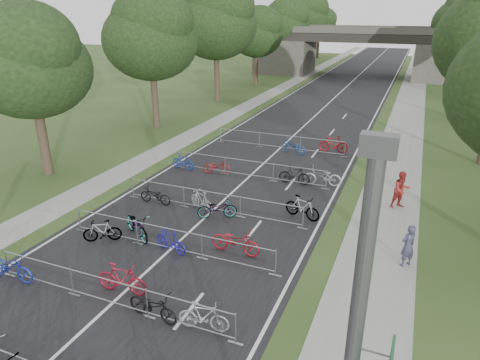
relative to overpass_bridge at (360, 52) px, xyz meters
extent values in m
cube|color=black|center=(0.00, -15.00, -3.53)|extent=(11.00, 140.00, 0.01)
cube|color=gray|center=(8.00, -15.00, -3.53)|extent=(3.00, 140.00, 0.01)
cube|color=gray|center=(-7.50, -15.00, -3.53)|extent=(2.00, 140.00, 0.01)
cube|color=silver|center=(0.00, -15.00, -3.53)|extent=(0.12, 140.00, 0.00)
cube|color=#41403A|center=(-11.50, 0.00, -1.03)|extent=(8.00, 8.00, 5.00)
cube|color=#41403A|center=(11.50, 0.00, -1.03)|extent=(8.00, 8.00, 5.00)
cube|color=black|center=(0.00, 0.00, 2.07)|extent=(30.00, 8.00, 1.20)
cube|color=#41403A|center=(0.00, -3.80, 3.07)|extent=(30.00, 0.40, 0.90)
cube|color=#41403A|center=(0.00, 3.80, 3.07)|extent=(30.00, 0.40, 0.90)
cube|color=#4C4C51|center=(8.30, -63.00, 4.57)|extent=(0.35, 0.18, 0.22)
cylinder|color=#33261C|center=(-11.50, -49.00, -1.43)|extent=(0.56, 0.56, 4.20)
ellipsoid|color=black|center=(-11.50, -49.00, 2.68)|extent=(6.72, 6.72, 5.51)
sphere|color=black|center=(-10.90, -49.50, 4.03)|extent=(5.38, 5.38, 5.38)
sphere|color=black|center=(-12.00, -48.50, 1.84)|extent=(4.37, 4.37, 4.37)
cylinder|color=#33261C|center=(-11.50, -37.00, -1.17)|extent=(0.56, 0.56, 4.72)
ellipsoid|color=black|center=(-11.50, -37.00, 3.46)|extent=(7.56, 7.56, 6.20)
sphere|color=black|center=(-10.90, -37.50, 4.97)|extent=(6.05, 6.05, 6.05)
sphere|color=black|center=(-12.00, -36.50, 2.51)|extent=(4.91, 4.91, 4.91)
cylinder|color=#33261C|center=(-11.50, -25.00, -0.91)|extent=(0.56, 0.56, 5.25)
ellipsoid|color=black|center=(-11.50, -25.00, 4.24)|extent=(8.40, 8.40, 6.89)
sphere|color=black|center=(-10.90, -25.50, 5.92)|extent=(6.72, 6.72, 6.72)
sphere|color=black|center=(-12.00, -24.50, 3.19)|extent=(5.46, 5.46, 5.46)
cylinder|color=#33261C|center=(13.00, -25.00, -1.61)|extent=(0.56, 0.56, 3.85)
ellipsoid|color=black|center=(13.00, -25.00, 2.16)|extent=(6.16, 6.16, 5.05)
sphere|color=black|center=(12.50, -24.50, 1.39)|extent=(4.00, 4.00, 4.00)
cylinder|color=#33261C|center=(-11.50, -13.00, -1.43)|extent=(0.56, 0.56, 4.20)
ellipsoid|color=black|center=(-11.50, -13.00, 2.68)|extent=(6.72, 6.72, 5.51)
sphere|color=black|center=(-10.90, -13.50, 4.03)|extent=(5.38, 5.38, 5.38)
sphere|color=black|center=(-12.00, -12.50, 1.84)|extent=(4.37, 4.37, 4.37)
cylinder|color=#33261C|center=(13.00, -13.00, -1.29)|extent=(0.56, 0.56, 4.48)
ellipsoid|color=black|center=(13.00, -13.00, 3.10)|extent=(7.17, 7.17, 5.88)
sphere|color=black|center=(13.60, -13.50, 4.53)|extent=(5.73, 5.73, 5.73)
sphere|color=black|center=(12.50, -12.50, 2.20)|extent=(4.66, 4.66, 4.66)
cylinder|color=#33261C|center=(-11.50, -1.00, -1.17)|extent=(0.56, 0.56, 4.72)
ellipsoid|color=black|center=(-11.50, -1.00, 3.46)|extent=(7.56, 7.56, 6.20)
sphere|color=black|center=(-10.90, -1.50, 4.97)|extent=(6.05, 6.05, 6.05)
sphere|color=black|center=(-12.00, -0.50, 2.51)|extent=(4.91, 4.91, 4.91)
cylinder|color=#33261C|center=(13.00, -1.00, -0.98)|extent=(0.56, 0.56, 5.11)
ellipsoid|color=black|center=(13.00, -1.00, 4.03)|extent=(8.18, 8.18, 6.70)
sphere|color=black|center=(13.60, -1.50, 5.66)|extent=(6.54, 6.54, 6.54)
sphere|color=black|center=(12.50, -0.50, 3.01)|extent=(5.31, 5.31, 5.31)
cylinder|color=#33261C|center=(-11.50, 11.00, -0.91)|extent=(0.56, 0.56, 5.25)
ellipsoid|color=black|center=(-11.50, 11.00, 4.24)|extent=(8.40, 8.40, 6.89)
sphere|color=black|center=(-10.90, 10.50, 5.92)|extent=(6.72, 6.72, 6.72)
sphere|color=black|center=(-12.00, 11.50, 3.19)|extent=(5.46, 5.46, 5.46)
cylinder|color=#33261C|center=(13.00, 11.00, -1.61)|extent=(0.56, 0.56, 3.85)
ellipsoid|color=black|center=(13.00, 11.00, 2.16)|extent=(6.16, 6.16, 5.05)
sphere|color=black|center=(13.60, 10.50, 3.40)|extent=(4.93, 4.93, 4.93)
sphere|color=black|center=(12.50, 11.50, 1.39)|extent=(4.00, 4.00, 4.00)
cylinder|color=#33261C|center=(-11.50, 23.00, -1.43)|extent=(0.56, 0.56, 4.20)
ellipsoid|color=black|center=(-11.50, 23.00, 2.68)|extent=(6.72, 6.72, 5.51)
sphere|color=black|center=(-10.90, 22.50, 4.03)|extent=(5.38, 5.38, 5.38)
sphere|color=black|center=(-12.00, 23.50, 1.84)|extent=(4.37, 4.37, 4.37)
cylinder|color=#33261C|center=(13.00, 23.00, -1.29)|extent=(0.56, 0.56, 4.48)
ellipsoid|color=black|center=(13.00, 23.00, 3.10)|extent=(7.17, 7.17, 5.88)
sphere|color=black|center=(13.60, 22.50, 4.53)|extent=(5.73, 5.73, 5.73)
sphere|color=black|center=(12.50, 23.50, 2.20)|extent=(4.66, 4.66, 4.66)
cylinder|color=gray|center=(0.00, -61.40, -2.48)|extent=(9.20, 0.04, 0.04)
cylinder|color=gray|center=(0.00, -57.80, -2.48)|extent=(9.20, 0.04, 0.04)
cylinder|color=gray|center=(0.00, -57.80, -3.35)|extent=(9.20, 0.04, 0.04)
cylinder|color=gray|center=(-4.60, -57.80, -2.98)|extent=(0.05, 0.05, 1.10)
cube|color=gray|center=(-4.60, -57.80, -3.52)|extent=(0.50, 0.08, 0.03)
cylinder|color=gray|center=(-1.53, -57.80, -2.98)|extent=(0.05, 0.05, 1.10)
cube|color=gray|center=(-1.53, -57.80, -3.52)|extent=(0.50, 0.08, 0.03)
cylinder|color=gray|center=(1.53, -57.80, -2.98)|extent=(0.05, 0.05, 1.10)
cube|color=gray|center=(1.53, -57.80, -3.52)|extent=(0.50, 0.08, 0.03)
cylinder|color=gray|center=(4.60, -57.80, -2.98)|extent=(0.05, 0.05, 1.10)
cube|color=gray|center=(4.60, -57.80, -3.52)|extent=(0.50, 0.08, 0.03)
cylinder|color=gray|center=(0.00, -54.00, -2.48)|extent=(9.20, 0.04, 0.04)
cylinder|color=gray|center=(0.00, -54.00, -3.35)|extent=(9.20, 0.04, 0.04)
cylinder|color=gray|center=(-4.60, -54.00, -2.98)|extent=(0.05, 0.05, 1.10)
cube|color=gray|center=(-4.60, -54.00, -3.52)|extent=(0.50, 0.08, 0.03)
cylinder|color=gray|center=(-1.53, -54.00, -2.98)|extent=(0.05, 0.05, 1.10)
cube|color=gray|center=(-1.53, -54.00, -3.52)|extent=(0.50, 0.08, 0.03)
cylinder|color=gray|center=(1.53, -54.00, -2.98)|extent=(0.05, 0.05, 1.10)
cube|color=gray|center=(1.53, -54.00, -3.52)|extent=(0.50, 0.08, 0.03)
cylinder|color=gray|center=(4.60, -54.00, -2.98)|extent=(0.05, 0.05, 1.10)
cube|color=gray|center=(4.60, -54.00, -3.52)|extent=(0.50, 0.08, 0.03)
cylinder|color=gray|center=(0.00, -50.00, -2.48)|extent=(9.20, 0.04, 0.04)
cylinder|color=gray|center=(0.00, -50.00, -3.35)|extent=(9.20, 0.04, 0.04)
cylinder|color=gray|center=(-4.60, -50.00, -2.98)|extent=(0.05, 0.05, 1.10)
cube|color=gray|center=(-4.60, -50.00, -3.52)|extent=(0.50, 0.08, 0.03)
cylinder|color=gray|center=(-1.53, -50.00, -2.98)|extent=(0.05, 0.05, 1.10)
cube|color=gray|center=(-1.53, -50.00, -3.52)|extent=(0.50, 0.08, 0.03)
cylinder|color=gray|center=(1.53, -50.00, -2.98)|extent=(0.05, 0.05, 1.10)
cube|color=gray|center=(1.53, -50.00, -3.52)|extent=(0.50, 0.08, 0.03)
cylinder|color=gray|center=(4.60, -50.00, -2.98)|extent=(0.05, 0.05, 1.10)
cube|color=gray|center=(4.60, -50.00, -3.52)|extent=(0.50, 0.08, 0.03)
cylinder|color=gray|center=(0.00, -45.00, -2.48)|extent=(9.20, 0.04, 0.04)
cylinder|color=gray|center=(0.00, -45.00, -3.35)|extent=(9.20, 0.04, 0.04)
cylinder|color=gray|center=(-4.60, -45.00, -2.98)|extent=(0.05, 0.05, 1.10)
cube|color=gray|center=(-4.60, -45.00, -3.52)|extent=(0.50, 0.08, 0.03)
cylinder|color=gray|center=(-1.53, -45.00, -2.98)|extent=(0.05, 0.05, 1.10)
cube|color=gray|center=(-1.53, -45.00, -3.52)|extent=(0.50, 0.08, 0.03)
cylinder|color=gray|center=(1.53, -45.00, -2.98)|extent=(0.05, 0.05, 1.10)
cube|color=gray|center=(1.53, -45.00, -3.52)|extent=(0.50, 0.08, 0.03)
cylinder|color=gray|center=(4.60, -45.00, -2.98)|extent=(0.05, 0.05, 1.10)
cube|color=gray|center=(4.60, -45.00, -3.52)|extent=(0.50, 0.08, 0.03)
cylinder|color=gray|center=(0.00, -39.00, -2.48)|extent=(9.20, 0.04, 0.04)
cylinder|color=gray|center=(0.00, -39.00, -3.35)|extent=(9.20, 0.04, 0.04)
cylinder|color=gray|center=(-4.60, -39.00, -2.98)|extent=(0.05, 0.05, 1.10)
cube|color=gray|center=(-4.60, -39.00, -3.52)|extent=(0.50, 0.08, 0.03)
cylinder|color=gray|center=(-1.53, -39.00, -2.98)|extent=(0.05, 0.05, 1.10)
cube|color=gray|center=(-1.53, -39.00, -3.52)|extent=(0.50, 0.08, 0.03)
cylinder|color=gray|center=(1.53, -39.00, -2.98)|extent=(0.05, 0.05, 1.10)
cube|color=gray|center=(1.53, -39.00, -3.52)|extent=(0.50, 0.08, 0.03)
cylinder|color=gray|center=(4.60, -39.00, -2.98)|extent=(0.05, 0.05, 1.10)
cube|color=gray|center=(4.60, -39.00, -3.52)|extent=(0.50, 0.08, 0.03)
imported|color=navy|center=(-4.30, -57.97, -2.99)|extent=(2.13, 0.87, 1.09)
imported|color=maroon|center=(-0.01, -57.05, -2.95)|extent=(1.97, 0.72, 1.16)
imported|color=black|center=(1.72, -57.78, -3.04)|extent=(1.95, 0.86, 0.99)
imported|color=gray|center=(3.46, -57.64, -3.03)|extent=(1.72, 0.71, 1.00)
imported|color=gray|center=(-3.04, -54.38, -3.04)|extent=(1.63, 1.23, 0.98)
imported|color=gray|center=(-1.89, -53.48, -2.97)|extent=(2.22, 1.78, 1.13)
imported|color=navy|center=(0.12, -54.02, -3.03)|extent=(1.75, 0.89, 1.01)
imported|color=maroon|center=(2.60, -53.10, -2.98)|extent=(2.13, 0.79, 1.11)
imported|color=black|center=(-3.06, -50.27, -3.07)|extent=(1.76, 0.62, 0.93)
imported|color=#9A989F|center=(-0.56, -49.94, -3.04)|extent=(1.69, 1.10, 0.99)
imported|color=gray|center=(0.55, -50.50, -3.04)|extent=(1.96, 1.48, 0.98)
imported|color=gray|center=(4.30, -48.99, -2.98)|extent=(1.93, 1.05, 1.12)
imported|color=navy|center=(-4.30, -45.21, -3.04)|extent=(1.69, 0.69, 0.98)
imported|color=maroon|center=(-2.05, -45.06, -3.10)|extent=(1.76, 1.03, 0.87)
imported|color=black|center=(2.78, -44.94, -2.99)|extent=(1.82, 0.53, 1.09)
imported|color=gray|center=(4.30, -44.59, -2.99)|extent=(2.18, 1.11, 1.09)
imported|color=navy|center=(1.21, -39.61, -3.03)|extent=(2.01, 1.16, 1.00)
imported|color=maroon|center=(3.71, -38.30, -2.92)|extent=(2.08, 0.74, 1.23)
imported|color=#323149|center=(9.06, -51.41, -2.66)|extent=(0.75, 0.74, 1.74)
imported|color=maroon|center=(8.52, -45.93, -2.59)|extent=(1.17, 1.13, 1.89)
camera|label=1|loc=(8.56, -67.03, 5.75)|focal=32.00mm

